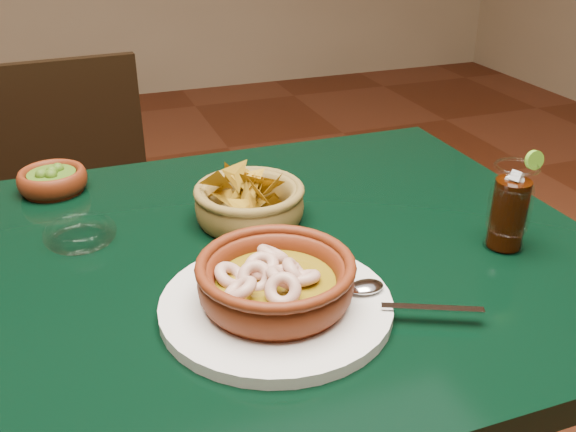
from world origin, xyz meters
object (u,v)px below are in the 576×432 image
object	(u,v)px
dining_chair	(83,229)
chip_basket	(249,202)
cola_drink	(510,208)
shrimp_plate	(276,287)
dining_table	(194,322)

from	to	relation	value
dining_chair	chip_basket	distance (m)	0.72
chip_basket	cola_drink	distance (m)	0.39
dining_chair	shrimp_plate	xyz separation A→B (m)	(0.21, -0.85, 0.31)
dining_chair	shrimp_plate	distance (m)	0.93
dining_table	shrimp_plate	distance (m)	0.21
dining_chair	chip_basket	world-z (taller)	same
dining_table	shrimp_plate	xyz separation A→B (m)	(0.08, -0.15, 0.13)
dining_table	cola_drink	xyz separation A→B (m)	(0.44, -0.11, 0.16)
dining_table	dining_chair	xyz separation A→B (m)	(-0.13, 0.70, -0.18)
chip_basket	cola_drink	world-z (taller)	cola_drink
dining_chair	chip_basket	xyz separation A→B (m)	(0.25, -0.61, 0.31)
shrimp_plate	chip_basket	distance (m)	0.25
dining_table	chip_basket	bearing A→B (deg)	39.30
chip_basket	dining_table	bearing A→B (deg)	-140.70
dining_chair	shrimp_plate	size ratio (longest dim) A/B	2.33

